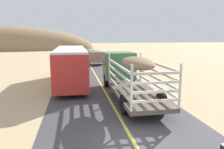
% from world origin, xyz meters
% --- Properties ---
extents(ground_plane, '(240.00, 240.00, 0.00)m').
position_xyz_m(ground_plane, '(0.00, 0.00, 0.00)').
color(ground_plane, tan).
extents(road_surface, '(8.00, 120.00, 0.02)m').
position_xyz_m(road_surface, '(0.00, 0.00, 0.01)').
color(road_surface, '#423F44').
rests_on(road_surface, ground).
extents(road_centre_line, '(0.16, 117.60, 0.00)m').
position_xyz_m(road_centre_line, '(0.00, 0.00, 0.02)').
color(road_centre_line, '#D8CC4C').
rests_on(road_centre_line, road_surface).
extents(livestock_truck, '(2.53, 9.70, 3.02)m').
position_xyz_m(livestock_truck, '(1.45, 8.30, 1.79)').
color(livestock_truck, '#3F7F4C').
rests_on(livestock_truck, road_surface).
extents(bus, '(2.54, 10.00, 3.21)m').
position_xyz_m(bus, '(-2.58, 11.85, 1.75)').
color(bus, red).
rests_on(bus, road_surface).
extents(car_far, '(1.90, 4.62, 1.93)m').
position_xyz_m(car_far, '(0.95, 25.67, 1.09)').
color(car_far, '#8C7259').
rests_on(car_far, road_surface).
extents(distant_hill, '(57.21, 20.25, 14.20)m').
position_xyz_m(distant_hill, '(-24.32, 65.70, 0.00)').
color(distant_hill, '#957553').
rests_on(distant_hill, ground).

